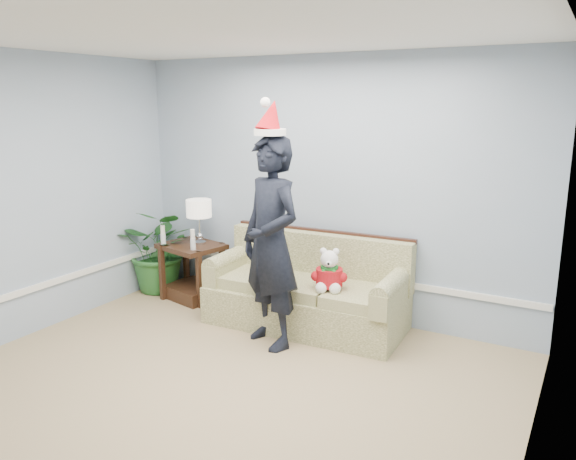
{
  "coord_description": "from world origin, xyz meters",
  "views": [
    {
      "loc": [
        2.49,
        -2.73,
        2.24
      ],
      "look_at": [
        0.08,
        1.55,
        1.1
      ],
      "focal_mm": 35.0,
      "sensor_mm": 36.0,
      "label": 1
    }
  ],
  "objects_px": {
    "sofa": "(308,293)",
    "table_lamp": "(199,210)",
    "teddy_bear": "(329,275)",
    "man": "(271,243)",
    "side_table": "(193,277)",
    "houseplant": "(161,249)"
  },
  "relations": [
    {
      "from": "sofa",
      "to": "man",
      "type": "height_order",
      "value": "man"
    },
    {
      "from": "sofa",
      "to": "table_lamp",
      "type": "distance_m",
      "value": 1.61
    },
    {
      "from": "side_table",
      "to": "table_lamp",
      "type": "distance_m",
      "value": 0.79
    },
    {
      "from": "sofa",
      "to": "teddy_bear",
      "type": "distance_m",
      "value": 0.5
    },
    {
      "from": "sofa",
      "to": "table_lamp",
      "type": "xyz_separation_m",
      "value": [
        -1.44,
        0.11,
        0.7
      ]
    },
    {
      "from": "side_table",
      "to": "man",
      "type": "distance_m",
      "value": 1.73
    },
    {
      "from": "houseplant",
      "to": "teddy_bear",
      "type": "relative_size",
      "value": 2.46
    },
    {
      "from": "side_table",
      "to": "man",
      "type": "relative_size",
      "value": 0.4
    },
    {
      "from": "table_lamp",
      "to": "man",
      "type": "xyz_separation_m",
      "value": [
        1.36,
        -0.69,
        -0.06
      ]
    },
    {
      "from": "table_lamp",
      "to": "houseplant",
      "type": "bearing_deg",
      "value": -175.88
    },
    {
      "from": "side_table",
      "to": "teddy_bear",
      "type": "bearing_deg",
      "value": -7.77
    },
    {
      "from": "teddy_bear",
      "to": "houseplant",
      "type": "bearing_deg",
      "value": 152.95
    },
    {
      "from": "side_table",
      "to": "sofa",
      "type": "bearing_deg",
      "value": -1.54
    },
    {
      "from": "side_table",
      "to": "man",
      "type": "bearing_deg",
      "value": -23.56
    },
    {
      "from": "sofa",
      "to": "teddy_bear",
      "type": "height_order",
      "value": "sofa"
    },
    {
      "from": "table_lamp",
      "to": "man",
      "type": "distance_m",
      "value": 1.53
    },
    {
      "from": "teddy_bear",
      "to": "man",
      "type": "bearing_deg",
      "value": -157.85
    },
    {
      "from": "sofa",
      "to": "houseplant",
      "type": "xyz_separation_m",
      "value": [
        -2.01,
        0.07,
        0.18
      ]
    },
    {
      "from": "table_lamp",
      "to": "teddy_bear",
      "type": "height_order",
      "value": "table_lamp"
    },
    {
      "from": "side_table",
      "to": "teddy_bear",
      "type": "height_order",
      "value": "teddy_bear"
    },
    {
      "from": "sofa",
      "to": "side_table",
      "type": "height_order",
      "value": "sofa"
    },
    {
      "from": "side_table",
      "to": "houseplant",
      "type": "relative_size",
      "value": 0.76
    }
  ]
}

